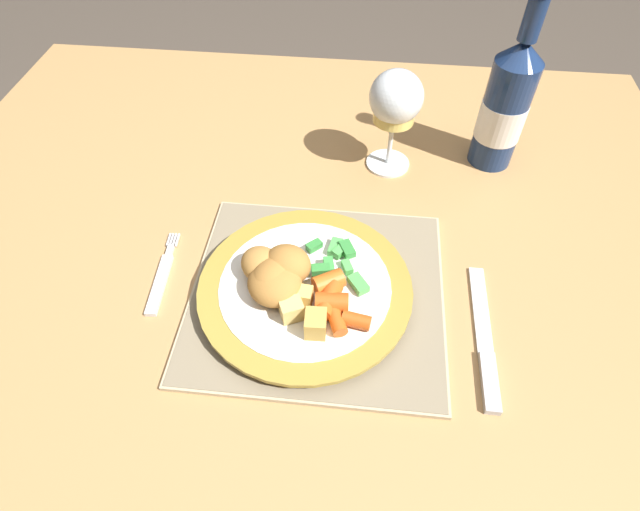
# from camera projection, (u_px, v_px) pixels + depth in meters

# --- Properties ---
(ground_plane) EXTENTS (6.00, 6.00, 0.00)m
(ground_plane) POSITION_uv_depth(u_px,v_px,m) (310.00, 421.00, 1.27)
(ground_plane) COLOR #4C4238
(dining_table) EXTENTS (1.16, 0.89, 0.74)m
(dining_table) POSITION_uv_depth(u_px,v_px,m) (304.00, 261.00, 0.78)
(dining_table) COLOR #AD7F4C
(dining_table) RESTS_ON ground
(placemat) EXTENTS (0.31, 0.29, 0.01)m
(placemat) POSITION_uv_depth(u_px,v_px,m) (317.00, 293.00, 0.62)
(placemat) COLOR tan
(placemat) RESTS_ON dining_table
(dinner_plate) EXTENTS (0.26, 0.26, 0.02)m
(dinner_plate) POSITION_uv_depth(u_px,v_px,m) (305.00, 289.00, 0.60)
(dinner_plate) COLOR white
(dinner_plate) RESTS_ON placemat
(breaded_croquettes) EXTENTS (0.11, 0.11, 0.04)m
(breaded_croquettes) POSITION_uv_depth(u_px,v_px,m) (276.00, 274.00, 0.58)
(breaded_croquettes) COLOR #B77F3D
(breaded_croquettes) RESTS_ON dinner_plate
(green_beans_pile) EXTENTS (0.08, 0.09, 0.02)m
(green_beans_pile) POSITION_uv_depth(u_px,v_px,m) (337.00, 261.00, 0.61)
(green_beans_pile) COLOR #4CA84C
(green_beans_pile) RESTS_ON dinner_plate
(glazed_carrots) EXTENTS (0.07, 0.09, 0.02)m
(glazed_carrots) POSITION_uv_depth(u_px,v_px,m) (333.00, 301.00, 0.57)
(glazed_carrots) COLOR #CC5119
(glazed_carrots) RESTS_ON dinner_plate
(fork) EXTENTS (0.02, 0.13, 0.01)m
(fork) POSITION_uv_depth(u_px,v_px,m) (162.00, 278.00, 0.63)
(fork) COLOR silver
(fork) RESTS_ON dining_table
(table_knife) EXTENTS (0.02, 0.20, 0.01)m
(table_knife) POSITION_uv_depth(u_px,v_px,m) (485.00, 347.00, 0.57)
(table_knife) COLOR silver
(table_knife) RESTS_ON dining_table
(wine_glass) EXTENTS (0.08, 0.08, 0.16)m
(wine_glass) POSITION_uv_depth(u_px,v_px,m) (396.00, 102.00, 0.70)
(wine_glass) COLOR silver
(wine_glass) RESTS_ON dining_table
(bottle) EXTENTS (0.07, 0.07, 0.26)m
(bottle) POSITION_uv_depth(u_px,v_px,m) (505.00, 106.00, 0.72)
(bottle) COLOR navy
(bottle) RESTS_ON dining_table
(roast_potatoes) EXTENTS (0.06, 0.06, 0.03)m
(roast_potatoes) POSITION_uv_depth(u_px,v_px,m) (305.00, 312.00, 0.56)
(roast_potatoes) COLOR #E5BC66
(roast_potatoes) RESTS_ON dinner_plate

